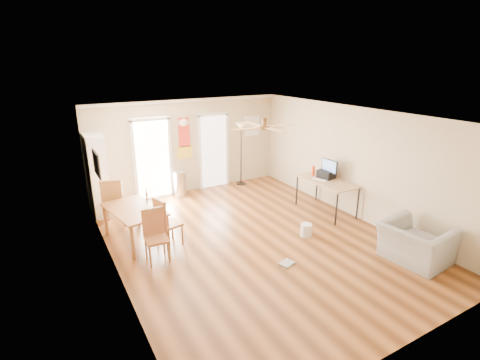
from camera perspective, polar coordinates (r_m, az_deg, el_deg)
floor at (r=7.64m, az=2.26°, el=-9.46°), size 7.00×7.00×0.00m
ceiling at (r=6.82m, az=2.54°, el=10.20°), size 5.50×7.00×0.00m
wall_back at (r=10.15m, az=-8.18°, el=5.34°), size 5.50×0.04×2.60m
wall_front at (r=4.80m, az=25.61°, el=-11.92°), size 5.50×0.04×2.60m
wall_left at (r=6.21m, az=-19.74°, el=-4.23°), size 0.04×7.00×2.60m
wall_right at (r=8.84m, az=17.71°, el=2.66°), size 0.04×7.00×2.60m
crown_molding at (r=6.83m, az=2.53°, el=9.87°), size 5.50×7.00×0.08m
kitchen_doorway at (r=9.87m, az=-13.74°, el=3.12°), size 0.90×0.10×2.10m
bathroom_doorway at (r=10.48m, az=-4.27°, el=4.50°), size 0.80×0.10×2.10m
wall_decal at (r=10.03m, az=-8.87°, el=6.62°), size 0.46×0.03×1.10m
ac_grille at (r=10.94m, az=1.90°, el=8.62°), size 0.50×0.04×0.60m
framed_poster at (r=7.41m, az=-21.93°, el=2.42°), size 0.04×0.66×0.48m
ceiling_fan at (r=6.60m, az=3.92°, el=8.40°), size 1.24×1.24×0.20m
bookshelf at (r=9.20m, az=-21.79°, el=0.75°), size 0.49×0.92×1.97m
dining_table at (r=7.76m, az=-16.30°, el=-6.83°), size 1.12×1.58×0.72m
dining_chair_right_a at (r=8.18m, az=-13.29°, el=-4.48°), size 0.45×0.45×0.91m
dining_chair_right_b at (r=7.37m, az=-11.26°, el=-6.49°), size 0.52×0.52×1.03m
dining_chair_near at (r=6.86m, az=-13.19°, el=-8.79°), size 0.43×0.43×0.99m
dining_chair_far at (r=8.60m, az=-19.43°, el=-3.22°), size 0.57×0.57×1.10m
trash_can at (r=9.97m, az=-9.50°, el=-0.64°), size 0.41×0.41×0.70m
torchiere_lamp at (r=10.63m, az=0.17°, el=4.09°), size 0.41×0.41×1.86m
computer_desk at (r=9.08m, az=13.51°, el=-2.51°), size 0.75×1.51×0.81m
imac at (r=9.05m, az=14.01°, el=1.71°), size 0.17×0.52×0.48m
keyboard at (r=8.96m, az=12.54°, el=0.07°), size 0.23×0.37×0.01m
printer at (r=9.12m, az=13.60°, el=0.92°), size 0.38×0.42×0.20m
orange_bottle at (r=9.24m, az=11.60°, el=1.45°), size 0.10×0.10×0.24m
wastebasket_a at (r=7.86m, az=10.50°, el=-7.84°), size 0.27×0.27×0.28m
floor_cloth at (r=6.85m, az=7.47°, el=-13.04°), size 0.31×0.27×0.04m
armchair at (r=7.47m, az=26.13°, el=-9.03°), size 1.08×1.21×0.74m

